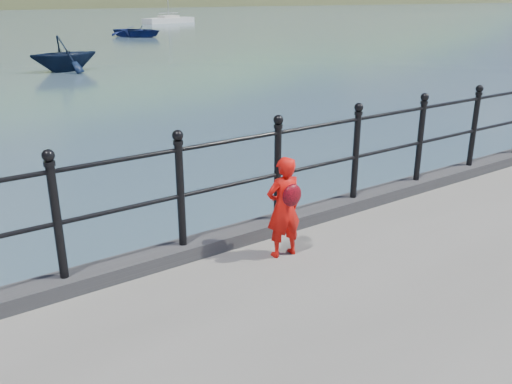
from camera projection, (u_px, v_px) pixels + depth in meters
ground at (227, 315)px, 6.37m from camera, size 600.00×600.00×0.00m
kerb at (233, 237)px, 5.88m from camera, size 60.00×0.30×0.15m
railing at (232, 171)px, 5.63m from camera, size 18.11×0.11×1.20m
child at (284, 207)px, 5.45m from camera, size 0.41×0.33×1.06m
launch_blue at (138, 31)px, 48.60m from camera, size 5.24×5.86×1.00m
launch_navy at (64, 54)px, 26.44m from camera, size 3.47×3.06×1.71m
sailboat_far at (169, 21)px, 72.34m from camera, size 7.79×3.96×10.56m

